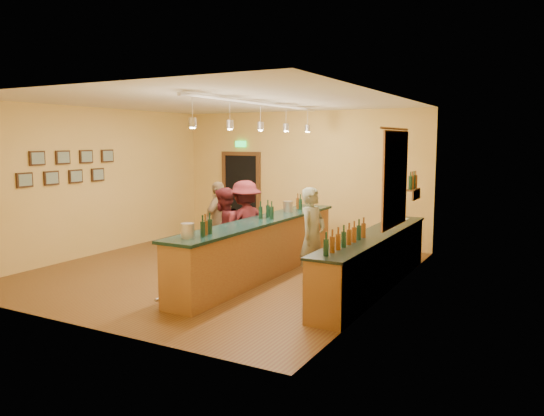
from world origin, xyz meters
The scene contains 18 objects.
floor centered at (0.00, 0.00, 0.00)m, with size 7.00×7.00×0.00m, color brown.
ceiling centered at (0.00, 0.00, 3.20)m, with size 6.50×7.00×0.02m, color silver.
wall_back centered at (0.00, 3.50, 1.60)m, with size 6.50×0.02×3.20m, color #DAB351.
wall_front centered at (0.00, -3.50, 1.60)m, with size 6.50×0.02×3.20m, color #DAB351.
wall_left centered at (-3.25, 0.00, 1.60)m, with size 0.02×7.00×3.20m, color #DAB351.
wall_right centered at (3.25, 0.00, 1.60)m, with size 0.02×7.00×3.20m, color #DAB351.
doorway centered at (-1.70, 3.47, 1.13)m, with size 1.15×0.09×2.48m.
tapestry centered at (3.23, 0.40, 1.85)m, with size 0.03×1.40×1.60m, color maroon.
bottle_shelf centered at (3.17, 1.90, 1.67)m, with size 0.17×0.55×0.54m.
picture_grid centered at (-3.21, -0.75, 1.95)m, with size 0.06×2.20×0.70m, color #382111, non-canonical shape.
back_counter centered at (2.97, 0.18, 0.49)m, with size 0.60×4.55×1.27m.
tasting_bar centered at (0.87, 0.00, 0.61)m, with size 0.73×5.10×1.38m.
pendant_track centered at (0.88, 0.00, 2.98)m, with size 0.11×4.60×0.50m.
bartender centered at (1.89, 0.05, 0.84)m, with size 0.61×0.40×1.68m, color gray.
customer_a centered at (0.18, -0.19, 0.81)m, with size 0.79×0.61×1.62m, color #59191E.
customer_b centered at (-0.52, 0.71, 0.83)m, with size 0.97×0.40×1.65m, color #997A51.
customer_c centered at (0.33, 0.35, 0.86)m, with size 1.11×0.64×1.73m, color #59191E.
bar_stool centered at (2.44, 2.06, 0.50)m, with size 0.32×0.32×0.65m.
Camera 1 is at (5.64, -8.31, 2.49)m, focal length 35.00 mm.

